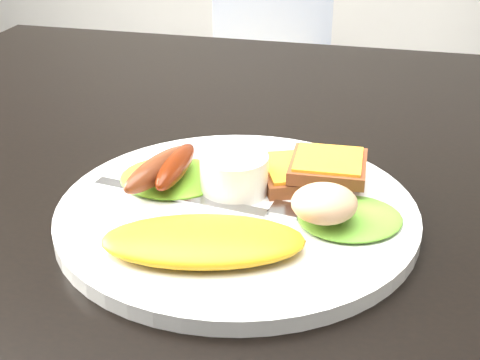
{
  "coord_description": "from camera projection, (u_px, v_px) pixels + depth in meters",
  "views": [
    {
      "loc": [
        0.04,
        -0.62,
        1.03
      ],
      "look_at": [
        -0.08,
        -0.14,
        0.78
      ],
      "focal_mm": 50.0,
      "sensor_mm": 36.0,
      "label": 1
    }
  ],
  "objects": [
    {
      "name": "ramekin",
      "position": [
        234.0,
        174.0,
        0.57
      ],
      "size": [
        0.07,
        0.07,
        0.03
      ],
      "primitive_type": "cylinder",
      "rotation": [
        0.0,
        0.0,
        0.2
      ],
      "color": "white",
      "rests_on": "plate"
    },
    {
      "name": "lettuce_left",
      "position": [
        172.0,
        177.0,
        0.59
      ],
      "size": [
        0.1,
        0.09,
        0.01
      ],
      "primitive_type": "ellipsoid",
      "rotation": [
        0.0,
        0.0,
        0.05
      ],
      "color": "#3B8316",
      "rests_on": "plate"
    },
    {
      "name": "fork",
      "position": [
        178.0,
        198.0,
        0.56
      ],
      "size": [
        0.16,
        0.04,
        0.0
      ],
      "primitive_type": "cube",
      "rotation": [
        0.0,
        0.0,
        -0.15
      ],
      "color": "#ADAFB7",
      "rests_on": "plate"
    },
    {
      "name": "toast_b",
      "position": [
        328.0,
        166.0,
        0.58
      ],
      "size": [
        0.07,
        0.07,
        0.01
      ],
      "primitive_type": "cube",
      "rotation": [
        0.0,
        0.0,
        0.04
      ],
      "color": "brown",
      "rests_on": "toast_a"
    },
    {
      "name": "lettuce_right",
      "position": [
        350.0,
        218.0,
        0.53
      ],
      "size": [
        0.11,
        0.1,
        0.01
      ],
      "primitive_type": "ellipsoid",
      "rotation": [
        0.0,
        0.0,
        0.43
      ],
      "color": "#4F8D1E",
      "rests_on": "plate"
    },
    {
      "name": "dining_table",
      "position": [
        345.0,
        172.0,
        0.68
      ],
      "size": [
        1.2,
        0.8,
        0.04
      ],
      "primitive_type": "cube",
      "color": "black",
      "rests_on": "ground"
    },
    {
      "name": "potato_salad",
      "position": [
        324.0,
        203.0,
        0.51
      ],
      "size": [
        0.06,
        0.06,
        0.03
      ],
      "primitive_type": "ellipsoid",
      "rotation": [
        0.0,
        0.0,
        0.35
      ],
      "color": "beige",
      "rests_on": "lettuce_right"
    },
    {
      "name": "dining_chair",
      "position": [
        261.0,
        69.0,
        1.9
      ],
      "size": [
        0.45,
        0.45,
        0.04
      ],
      "primitive_type": "cube",
      "rotation": [
        0.0,
        0.0,
        0.31
      ],
      "color": "tan",
      "rests_on": "ground"
    },
    {
      "name": "sausage_b",
      "position": [
        176.0,
        166.0,
        0.57
      ],
      "size": [
        0.02,
        0.09,
        0.02
      ],
      "primitive_type": "ellipsoid",
      "rotation": [
        0.0,
        0.0,
        -0.0
      ],
      "color": "#691503",
      "rests_on": "lettuce_left"
    },
    {
      "name": "sausage_a",
      "position": [
        158.0,
        169.0,
        0.57
      ],
      "size": [
        0.05,
        0.1,
        0.02
      ],
      "primitive_type": "ellipsoid",
      "rotation": [
        0.0,
        0.0,
        -0.26
      ],
      "color": "brown",
      "rests_on": "lettuce_left"
    },
    {
      "name": "person",
      "position": [
        193.0,
        10.0,
        1.36
      ],
      "size": [
        0.6,
        0.48,
        1.45
      ],
      "primitive_type": "imported",
      "rotation": [
        0.0,
        0.0,
        3.42
      ],
      "color": "navy",
      "rests_on": "ground"
    },
    {
      "name": "omelette",
      "position": [
        203.0,
        241.0,
        0.49
      ],
      "size": [
        0.16,
        0.1,
        0.02
      ],
      "primitive_type": "ellipsoid",
      "rotation": [
        0.0,
        0.0,
        0.23
      ],
      "color": "orange",
      "rests_on": "plate"
    },
    {
      "name": "plate",
      "position": [
        237.0,
        213.0,
        0.55
      ],
      "size": [
        0.3,
        0.3,
        0.01
      ],
      "primitive_type": "cylinder",
      "color": "white",
      "rests_on": "dining_table"
    },
    {
      "name": "toast_a",
      "position": [
        301.0,
        174.0,
        0.59
      ],
      "size": [
        0.09,
        0.09,
        0.01
      ],
      "primitive_type": "cube",
      "rotation": [
        0.0,
        0.0,
        0.4
      ],
      "color": "brown",
      "rests_on": "plate"
    }
  ]
}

